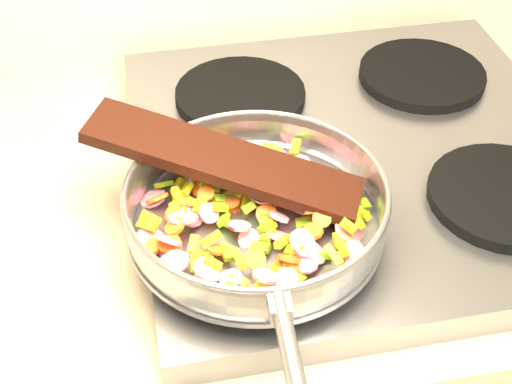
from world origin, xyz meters
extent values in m
cube|color=#939399|center=(-0.70, 1.67, 0.92)|extent=(0.60, 0.60, 0.04)
cylinder|color=black|center=(-0.84, 1.52, 0.95)|extent=(0.19, 0.19, 0.02)
cylinder|color=black|center=(-0.56, 1.52, 0.95)|extent=(0.19, 0.19, 0.02)
cylinder|color=black|center=(-0.84, 1.81, 0.95)|extent=(0.19, 0.19, 0.02)
cylinder|color=black|center=(-0.56, 1.81, 0.95)|extent=(0.19, 0.19, 0.02)
cylinder|color=#9E9EA5|center=(-0.87, 1.53, 0.96)|extent=(0.29, 0.29, 0.01)
torus|color=#9E9EA5|center=(-0.87, 1.53, 0.99)|extent=(0.34, 0.34, 0.05)
torus|color=#9E9EA5|center=(-0.87, 1.53, 1.01)|extent=(0.30, 0.30, 0.01)
cylinder|color=#9E9EA5|center=(-0.89, 1.28, 1.00)|extent=(0.03, 0.19, 0.02)
cube|color=#9E9EA5|center=(-0.88, 1.37, 1.00)|extent=(0.02, 0.03, 0.02)
cylinder|color=orange|center=(-0.82, 1.48, 0.98)|extent=(0.03, 0.03, 0.01)
cylinder|color=#D81543|center=(-0.80, 1.58, 0.98)|extent=(0.04, 0.03, 0.03)
cylinder|color=#D81543|center=(-0.93, 1.59, 0.97)|extent=(0.03, 0.03, 0.02)
cube|color=yellow|center=(-0.94, 1.48, 0.97)|extent=(0.01, 0.02, 0.01)
cylinder|color=#D81543|center=(-0.97, 1.47, 0.98)|extent=(0.03, 0.03, 0.02)
cube|color=yellow|center=(-0.88, 1.56, 0.97)|extent=(0.02, 0.03, 0.01)
cylinder|color=#D81543|center=(-0.82, 1.61, 0.98)|extent=(0.05, 0.04, 0.02)
cube|color=yellow|center=(-0.79, 1.46, 0.97)|extent=(0.01, 0.02, 0.02)
cylinder|color=orange|center=(-0.77, 1.54, 0.98)|extent=(0.04, 0.04, 0.01)
cylinder|color=#D81543|center=(-0.82, 1.55, 0.98)|extent=(0.04, 0.04, 0.01)
cylinder|color=#D81543|center=(-0.80, 1.60, 0.97)|extent=(0.03, 0.03, 0.02)
cylinder|color=#D81543|center=(-0.80, 1.58, 0.97)|extent=(0.04, 0.03, 0.02)
cylinder|color=orange|center=(-0.81, 1.51, 0.98)|extent=(0.04, 0.03, 0.03)
cube|color=yellow|center=(-0.79, 1.47, 0.97)|extent=(0.01, 0.02, 0.01)
cube|color=#73A216|center=(-0.88, 1.54, 0.97)|extent=(0.02, 0.02, 0.01)
cylinder|color=#D81543|center=(-0.76, 1.56, 0.97)|extent=(0.04, 0.04, 0.03)
cube|color=#73A216|center=(-0.97, 1.60, 0.97)|extent=(0.02, 0.02, 0.02)
cylinder|color=orange|center=(-0.86, 1.43, 0.97)|extent=(0.02, 0.02, 0.01)
cylinder|color=#D81543|center=(-0.93, 1.59, 0.97)|extent=(0.04, 0.05, 0.03)
cube|color=yellow|center=(-0.93, 1.59, 0.97)|extent=(0.02, 0.02, 0.02)
cube|color=#73A216|center=(-0.89, 1.64, 0.98)|extent=(0.02, 0.03, 0.01)
cube|color=yellow|center=(-0.89, 1.62, 0.97)|extent=(0.02, 0.02, 0.02)
cylinder|color=orange|center=(-0.95, 1.57, 0.97)|extent=(0.03, 0.04, 0.02)
cylinder|color=#D81543|center=(-0.86, 1.41, 0.98)|extent=(0.03, 0.04, 0.02)
cylinder|color=orange|center=(-0.85, 1.45, 0.98)|extent=(0.03, 0.03, 0.03)
cylinder|color=orange|center=(-0.86, 1.41, 0.98)|extent=(0.03, 0.03, 0.02)
cube|color=yellow|center=(-0.87, 1.57, 0.97)|extent=(0.03, 0.02, 0.02)
cube|color=yellow|center=(-0.79, 1.53, 0.98)|extent=(0.01, 0.02, 0.02)
cylinder|color=#D81543|center=(-0.94, 1.55, 0.97)|extent=(0.03, 0.03, 0.02)
cylinder|color=#D81543|center=(-0.88, 1.58, 0.98)|extent=(0.04, 0.04, 0.01)
cube|color=#73A216|center=(-0.82, 1.60, 0.98)|extent=(0.02, 0.02, 0.02)
cylinder|color=#D81543|center=(-0.90, 1.51, 0.98)|extent=(0.04, 0.04, 0.02)
cylinder|color=orange|center=(-0.76, 1.56, 0.97)|extent=(0.03, 0.04, 0.03)
cylinder|color=#D81543|center=(-0.78, 1.45, 0.96)|extent=(0.04, 0.05, 0.03)
cube|color=#73A216|center=(-0.77, 1.57, 0.97)|extent=(0.02, 0.03, 0.02)
cube|color=yellow|center=(-0.79, 1.54, 0.98)|extent=(0.03, 0.02, 0.02)
cylinder|color=#D81543|center=(-0.86, 1.55, 0.98)|extent=(0.05, 0.05, 0.01)
cylinder|color=#D81543|center=(-0.84, 1.58, 0.98)|extent=(0.04, 0.04, 0.01)
cylinder|color=orange|center=(-1.00, 1.50, 0.98)|extent=(0.03, 0.03, 0.01)
cube|color=#73A216|center=(-0.91, 1.53, 0.97)|extent=(0.02, 0.02, 0.02)
cube|color=#73A216|center=(-0.96, 1.56, 0.98)|extent=(0.02, 0.01, 0.02)
cylinder|color=orange|center=(-0.90, 1.60, 0.97)|extent=(0.03, 0.03, 0.02)
cube|color=yellow|center=(-0.93, 1.45, 0.98)|extent=(0.02, 0.02, 0.01)
cylinder|color=orange|center=(-0.82, 1.57, 0.97)|extent=(0.03, 0.03, 0.01)
cylinder|color=#D81543|center=(-0.79, 1.56, 0.98)|extent=(0.03, 0.04, 0.03)
cylinder|color=orange|center=(-0.89, 1.45, 0.98)|extent=(0.03, 0.03, 0.02)
cube|color=yellow|center=(-0.86, 1.56, 0.97)|extent=(0.03, 0.03, 0.02)
cylinder|color=#D81543|center=(-0.85, 1.51, 0.98)|extent=(0.03, 0.03, 0.02)
cylinder|color=#D81543|center=(-0.84, 1.44, 0.98)|extent=(0.05, 0.05, 0.01)
cylinder|color=orange|center=(-0.81, 1.56, 0.98)|extent=(0.03, 0.02, 0.02)
cylinder|color=orange|center=(-0.80, 1.49, 0.98)|extent=(0.03, 0.03, 0.02)
cylinder|color=orange|center=(-0.79, 1.52, 0.97)|extent=(0.03, 0.03, 0.01)
cube|color=#73A216|center=(-0.80, 1.63, 0.98)|extent=(0.02, 0.03, 0.01)
cylinder|color=#D81543|center=(-0.88, 1.42, 0.98)|extent=(0.04, 0.04, 0.02)
cube|color=#73A216|center=(-0.87, 1.49, 0.97)|extent=(0.02, 0.03, 0.01)
cube|color=#73A216|center=(-0.87, 1.50, 0.98)|extent=(0.02, 0.02, 0.01)
cube|color=yellow|center=(-0.94, 1.63, 0.97)|extent=(0.02, 0.02, 0.01)
cube|color=yellow|center=(-0.93, 1.49, 0.98)|extent=(0.03, 0.02, 0.02)
cylinder|color=#D81543|center=(-0.94, 1.45, 0.98)|extent=(0.04, 0.04, 0.02)
cube|color=#73A216|center=(-0.92, 1.57, 0.98)|extent=(0.02, 0.02, 0.02)
cube|color=yellow|center=(-0.86, 1.63, 0.97)|extent=(0.02, 0.02, 0.01)
cube|color=yellow|center=(-0.94, 1.57, 0.97)|extent=(0.02, 0.02, 0.02)
cube|color=yellow|center=(-0.90, 1.61, 0.98)|extent=(0.02, 0.02, 0.01)
cylinder|color=#D81543|center=(-0.82, 1.63, 0.97)|extent=(0.03, 0.04, 0.03)
cube|color=#73A216|center=(-0.75, 1.52, 0.97)|extent=(0.02, 0.02, 0.02)
cube|color=yellow|center=(-0.75, 1.51, 0.97)|extent=(0.02, 0.02, 0.02)
cube|color=#73A216|center=(-1.00, 1.52, 0.98)|extent=(0.03, 0.03, 0.01)
cube|color=#73A216|center=(-0.92, 1.60, 0.97)|extent=(0.02, 0.01, 0.02)
cylinder|color=#D81543|center=(-0.98, 1.59, 0.97)|extent=(0.04, 0.04, 0.02)
cube|color=#73A216|center=(-0.76, 1.53, 0.98)|extent=(0.02, 0.01, 0.02)
cube|color=#73A216|center=(-0.84, 1.46, 0.98)|extent=(0.02, 0.02, 0.02)
cylinder|color=orange|center=(-0.86, 1.45, 0.97)|extent=(0.03, 0.03, 0.01)
cube|color=#73A216|center=(-0.82, 1.63, 0.97)|extent=(0.02, 0.02, 0.01)
cylinder|color=#D81543|center=(-0.79, 1.58, 0.97)|extent=(0.04, 0.05, 0.03)
cylinder|color=orange|center=(-0.86, 1.57, 0.98)|extent=(0.03, 0.03, 0.01)
cube|color=yellow|center=(-0.95, 1.45, 0.97)|extent=(0.02, 0.02, 0.01)
cube|color=#73A216|center=(-0.83, 1.63, 0.98)|extent=(0.03, 0.02, 0.02)
cylinder|color=#D81543|center=(-0.96, 1.53, 0.98)|extent=(0.04, 0.04, 0.02)
cylinder|color=#D81543|center=(-0.83, 1.46, 0.99)|extent=(0.04, 0.05, 0.03)
cube|color=yellow|center=(-0.91, 1.48, 0.97)|extent=(0.02, 0.02, 0.02)
cube|color=yellow|center=(-0.86, 1.62, 0.97)|extent=(0.03, 0.02, 0.02)
cube|color=yellow|center=(-0.92, 1.59, 0.98)|extent=(0.02, 0.03, 0.02)
cylinder|color=#D81543|center=(-0.97, 1.50, 0.97)|extent=(0.04, 0.04, 0.01)
cylinder|color=#D81543|center=(-0.82, 1.53, 0.97)|extent=(0.04, 0.04, 0.02)
cylinder|color=orange|center=(-0.80, 1.57, 0.98)|extent=(0.04, 0.04, 0.02)
cube|color=yellow|center=(-0.95, 1.48, 0.98)|extent=(0.02, 0.02, 0.01)
cylinder|color=orange|center=(-0.86, 1.52, 0.97)|extent=(0.03, 0.03, 0.02)
cube|color=yellow|center=(-0.82, 1.55, 0.97)|extent=(0.02, 0.02, 0.01)
cube|color=#73A216|center=(-0.88, 1.48, 0.97)|extent=(0.03, 0.02, 0.01)
cylinder|color=#D81543|center=(-0.77, 1.48, 0.97)|extent=(0.04, 0.04, 0.02)
cube|color=#73A216|center=(-0.85, 1.45, 0.97)|extent=(0.02, 0.03, 0.02)
cylinder|color=orange|center=(-0.98, 1.57, 0.98)|extent=(0.04, 0.03, 0.03)
cylinder|color=orange|center=(-0.89, 1.56, 0.96)|extent=(0.03, 0.03, 0.01)
cube|color=yellow|center=(-0.88, 1.42, 0.97)|extent=(0.02, 0.03, 0.02)
cylinder|color=#D81543|center=(-0.89, 1.50, 0.97)|extent=(0.04, 0.03, 0.02)
cube|color=yellow|center=(-0.99, 1.53, 0.99)|extent=(0.03, 0.02, 0.02)
cube|color=yellow|center=(-0.78, 1.47, 0.97)|extent=(0.03, 0.02, 0.02)
cube|color=yellow|center=(-0.95, 1.60, 0.97)|extent=(0.02, 0.02, 0.02)
cylinder|color=orange|center=(-0.90, 1.55, 0.98)|extent=(0.03, 0.03, 0.01)
cube|color=#73A216|center=(-0.88, 1.58, 0.97)|extent=(0.02, 0.02, 0.01)
cube|color=yellow|center=(-0.76, 1.51, 0.98)|extent=(0.02, 0.03, 0.02)
cube|color=#73A216|center=(-0.88, 1.57, 0.99)|extent=(0.02, 0.02, 0.02)
cube|color=#73A216|center=(-0.86, 1.51, 0.97)|extent=(0.02, 0.02, 0.01)
cube|color=yellow|center=(-0.98, 1.47, 0.97)|extent=(0.02, 0.02, 0.02)
cylinder|color=#D81543|center=(-0.81, 1.58, 0.98)|extent=(0.04, 0.04, 0.03)
cylinder|color=orange|center=(-0.97, 1.51, 0.98)|extent=(0.03, 0.03, 0.02)
cube|color=#73A216|center=(-0.92, 1.47, 0.98)|extent=(0.01, 0.02, 0.01)
cylinder|color=#D81543|center=(-0.78, 1.53, 0.97)|extent=(0.04, 0.03, 0.02)
cube|color=#73A216|center=(-0.92, 1.41, 0.98)|extent=(0.03, 0.02, 0.02)
cube|color=yellow|center=(-0.86, 1.47, 0.99)|extent=(0.02, 0.03, 0.02)
cylinder|color=#D81543|center=(-0.97, 1.46, 0.98)|extent=(0.04, 0.04, 0.01)
cube|color=#73A216|center=(-0.85, 1.43, 0.97)|extent=(0.02, 0.02, 0.02)
cube|color=#73A216|center=(-0.80, 1.58, 0.97)|extent=(0.02, 0.02, 0.02)
cylinder|color=#D81543|center=(-0.86, 1.61, 0.98)|extent=(0.04, 0.04, 0.01)
cube|color=yellow|center=(-0.84, 1.56, 0.98)|extent=(0.02, 0.02, 0.02)
cylinder|color=orange|center=(-0.92, 1.56, 0.99)|extent=(0.03, 0.03, 0.01)
cylinder|color=#D81543|center=(-0.98, 1.47, 0.97)|extent=(0.04, 0.04, 0.02)
cube|color=yellow|center=(-0.78, 1.48, 0.98)|extent=(0.02, 0.02, 0.01)
cube|color=#73A216|center=(-0.75, 1.52, 0.97)|extent=(0.02, 0.01, 0.02)
cube|color=yellow|center=(-0.89, 1.57, 0.97)|extent=(0.03, 0.01, 0.01)
cube|color=yellow|center=(-0.91, 1.43, 0.98)|extent=(0.02, 0.02, 0.01)
cylinder|color=orange|center=(-0.96, 1.54, 0.98)|extent=(0.04, 0.04, 0.02)
cube|color=yellow|center=(-0.76, 1.49, 0.98)|extent=(0.01, 0.02, 0.01)
cube|color=#73A216|center=(-0.91, 1.56, 0.97)|extent=(0.02, 0.02, 0.02)
cylinder|color=orange|center=(-0.88, 1.63, 0.98)|extent=(0.04, 0.04, 0.02)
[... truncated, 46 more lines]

